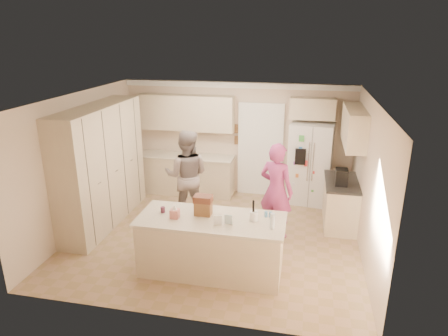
% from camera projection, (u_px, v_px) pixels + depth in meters
% --- Properties ---
extents(floor, '(5.20, 4.60, 0.02)m').
position_uv_depth(floor, '(215.00, 237.00, 7.49)').
color(floor, '#9A7A5E').
rests_on(floor, ground).
extents(ceiling, '(5.20, 4.60, 0.02)m').
position_uv_depth(ceiling, '(214.00, 97.00, 6.65)').
color(ceiling, white).
rests_on(ceiling, wall_back).
extents(wall_back, '(5.20, 0.02, 2.60)m').
position_uv_depth(wall_back, '(237.00, 139.00, 9.21)').
color(wall_back, beige).
rests_on(wall_back, ground).
extents(wall_front, '(5.20, 0.02, 2.60)m').
position_uv_depth(wall_front, '(172.00, 232.00, 4.93)').
color(wall_front, beige).
rests_on(wall_front, ground).
extents(wall_left, '(0.02, 4.60, 2.60)m').
position_uv_depth(wall_left, '(81.00, 162.00, 7.57)').
color(wall_left, beige).
rests_on(wall_left, ground).
extents(wall_right, '(0.02, 4.60, 2.60)m').
position_uv_depth(wall_right, '(369.00, 182.00, 6.57)').
color(wall_right, beige).
rests_on(wall_right, ground).
extents(crown_back, '(5.20, 0.08, 0.12)m').
position_uv_depth(crown_back, '(237.00, 85.00, 8.77)').
color(crown_back, white).
rests_on(crown_back, wall_back).
extents(pantry_bank, '(0.60, 2.60, 2.35)m').
position_uv_depth(pantry_bank, '(102.00, 166.00, 7.74)').
color(pantry_bank, beige).
rests_on(pantry_bank, floor).
extents(back_base_cab, '(2.20, 0.60, 0.88)m').
position_uv_depth(back_base_cab, '(186.00, 175.00, 9.42)').
color(back_base_cab, beige).
rests_on(back_base_cab, floor).
extents(back_countertop, '(2.24, 0.63, 0.04)m').
position_uv_depth(back_countertop, '(186.00, 156.00, 9.26)').
color(back_countertop, beige).
rests_on(back_countertop, back_base_cab).
extents(back_upper_cab, '(2.20, 0.35, 0.80)m').
position_uv_depth(back_upper_cab, '(186.00, 113.00, 9.07)').
color(back_upper_cab, beige).
rests_on(back_upper_cab, wall_back).
extents(doorway_opening, '(0.90, 0.06, 2.10)m').
position_uv_depth(doorway_opening, '(260.00, 151.00, 9.16)').
color(doorway_opening, black).
rests_on(doorway_opening, floor).
extents(doorway_casing, '(1.02, 0.03, 2.22)m').
position_uv_depth(doorway_casing, '(260.00, 151.00, 9.12)').
color(doorway_casing, white).
rests_on(doorway_casing, floor).
extents(wall_frame_upper, '(0.15, 0.02, 0.20)m').
position_uv_depth(wall_frame_upper, '(238.00, 129.00, 9.09)').
color(wall_frame_upper, brown).
rests_on(wall_frame_upper, wall_back).
extents(wall_frame_lower, '(0.15, 0.02, 0.20)m').
position_uv_depth(wall_frame_lower, '(238.00, 140.00, 9.18)').
color(wall_frame_lower, brown).
rests_on(wall_frame_lower, wall_back).
extents(refrigerator, '(0.98, 0.81, 1.80)m').
position_uv_depth(refrigerator, '(310.00, 163.00, 8.77)').
color(refrigerator, white).
rests_on(refrigerator, floor).
extents(fridge_seam, '(0.02, 0.02, 1.78)m').
position_uv_depth(fridge_seam, '(310.00, 168.00, 8.44)').
color(fridge_seam, gray).
rests_on(fridge_seam, refrigerator).
extents(fridge_dispenser, '(0.22, 0.03, 0.35)m').
position_uv_depth(fridge_dispenser, '(300.00, 157.00, 8.39)').
color(fridge_dispenser, black).
rests_on(fridge_dispenser, refrigerator).
extents(fridge_handle_l, '(0.02, 0.02, 0.85)m').
position_uv_depth(fridge_handle_l, '(308.00, 162.00, 8.39)').
color(fridge_handle_l, silver).
rests_on(fridge_handle_l, refrigerator).
extents(fridge_handle_r, '(0.02, 0.02, 0.85)m').
position_uv_depth(fridge_handle_r, '(313.00, 162.00, 8.37)').
color(fridge_handle_r, silver).
rests_on(fridge_handle_r, refrigerator).
extents(over_fridge_cab, '(0.95, 0.35, 0.45)m').
position_uv_depth(over_fridge_cab, '(312.00, 109.00, 8.46)').
color(over_fridge_cab, beige).
rests_on(over_fridge_cab, wall_back).
extents(right_base_cab, '(0.60, 1.20, 0.88)m').
position_uv_depth(right_base_cab, '(340.00, 204.00, 7.83)').
color(right_base_cab, beige).
rests_on(right_base_cab, floor).
extents(right_countertop, '(0.63, 1.24, 0.04)m').
position_uv_depth(right_countertop, '(342.00, 182.00, 7.68)').
color(right_countertop, '#2D2B28').
rests_on(right_countertop, right_base_cab).
extents(right_upper_cab, '(0.35, 1.50, 0.70)m').
position_uv_depth(right_upper_cab, '(354.00, 127.00, 7.50)').
color(right_upper_cab, beige).
rests_on(right_upper_cab, wall_right).
extents(coffee_maker, '(0.22, 0.28, 0.30)m').
position_uv_depth(coffee_maker, '(341.00, 177.00, 7.45)').
color(coffee_maker, black).
rests_on(coffee_maker, right_countertop).
extents(island_base, '(2.20, 0.90, 0.88)m').
position_uv_depth(island_base, '(211.00, 246.00, 6.29)').
color(island_base, beige).
rests_on(island_base, floor).
extents(island_top, '(2.28, 0.96, 0.05)m').
position_uv_depth(island_top, '(211.00, 220.00, 6.14)').
color(island_top, beige).
rests_on(island_top, island_base).
extents(utensil_crock, '(0.13, 0.13, 0.15)m').
position_uv_depth(utensil_crock, '(254.00, 216.00, 6.03)').
color(utensil_crock, white).
rests_on(utensil_crock, island_top).
extents(tissue_box, '(0.13, 0.13, 0.14)m').
position_uv_depth(tissue_box, '(175.00, 214.00, 6.12)').
color(tissue_box, '#C8736A').
rests_on(tissue_box, island_top).
extents(tissue_plume, '(0.08, 0.08, 0.08)m').
position_uv_depth(tissue_plume, '(175.00, 207.00, 6.09)').
color(tissue_plume, white).
rests_on(tissue_plume, tissue_box).
extents(dollhouse_body, '(0.26, 0.18, 0.22)m').
position_uv_depth(dollhouse_body, '(203.00, 208.00, 6.22)').
color(dollhouse_body, brown).
rests_on(dollhouse_body, island_top).
extents(dollhouse_roof, '(0.28, 0.20, 0.10)m').
position_uv_depth(dollhouse_roof, '(203.00, 199.00, 6.17)').
color(dollhouse_roof, '#592D1E').
rests_on(dollhouse_roof, dollhouse_body).
extents(jam_jar, '(0.07, 0.07, 0.09)m').
position_uv_depth(jam_jar, '(163.00, 210.00, 6.32)').
color(jam_jar, '#59263F').
rests_on(jam_jar, island_top).
extents(greeting_card_a, '(0.12, 0.06, 0.16)m').
position_uv_depth(greeting_card_a, '(218.00, 220.00, 5.89)').
color(greeting_card_a, white).
rests_on(greeting_card_a, island_top).
extents(greeting_card_b, '(0.12, 0.05, 0.16)m').
position_uv_depth(greeting_card_b, '(228.00, 220.00, 5.91)').
color(greeting_card_b, silver).
rests_on(greeting_card_b, island_top).
extents(water_bottle, '(0.07, 0.07, 0.24)m').
position_uv_depth(water_bottle, '(272.00, 221.00, 5.77)').
color(water_bottle, silver).
rests_on(water_bottle, island_top).
extents(shaker_salt, '(0.05, 0.05, 0.09)m').
position_uv_depth(shaker_salt, '(266.00, 214.00, 6.16)').
color(shaker_salt, teal).
rests_on(shaker_salt, island_top).
extents(shaker_pepper, '(0.05, 0.05, 0.09)m').
position_uv_depth(shaker_pepper, '(271.00, 215.00, 6.15)').
color(shaker_pepper, teal).
rests_on(shaker_pepper, island_top).
extents(teen_boy, '(0.97, 0.80, 1.85)m').
position_uv_depth(teen_boy, '(187.00, 176.00, 7.95)').
color(teen_boy, gray).
rests_on(teen_boy, floor).
extents(teen_girl, '(0.77, 0.65, 1.80)m').
position_uv_depth(teen_girl, '(276.00, 191.00, 7.27)').
color(teen_girl, '#A43968').
rests_on(teen_girl, floor).
extents(fridge_magnets, '(0.76, 0.02, 1.44)m').
position_uv_depth(fridge_magnets, '(310.00, 169.00, 8.43)').
color(fridge_magnets, tan).
rests_on(fridge_magnets, refrigerator).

